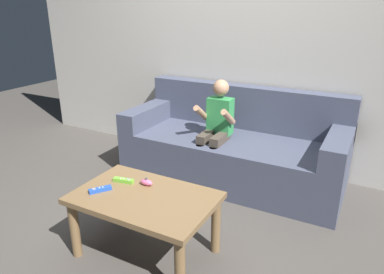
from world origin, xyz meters
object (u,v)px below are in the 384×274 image
(person_seated_on_couch, at_px, (216,126))
(nunchuk_pink, at_px, (147,182))
(couch, at_px, (234,148))
(game_remote_blue_near_edge, at_px, (100,190))
(coffee_table, at_px, (145,205))
(game_remote_lime_far_corner, at_px, (123,180))

(person_seated_on_couch, bearing_deg, nunchuk_pink, -92.00)
(nunchuk_pink, bearing_deg, person_seated_on_couch, 88.00)
(couch, xyz_separation_m, game_remote_blue_near_edge, (-0.35, -1.37, 0.15))
(couch, relative_size, person_seated_on_couch, 2.10)
(person_seated_on_couch, relative_size, coffee_table, 1.07)
(couch, xyz_separation_m, coffee_table, (-0.08, -1.28, 0.07))
(person_seated_on_couch, xyz_separation_m, game_remote_blue_near_edge, (-0.25, -1.20, -0.10))
(couch, xyz_separation_m, game_remote_lime_far_corner, (-0.30, -1.20, 0.15))
(game_remote_lime_far_corner, bearing_deg, game_remote_blue_near_edge, -106.91)
(coffee_table, relative_size, game_remote_blue_near_edge, 6.37)
(coffee_table, distance_m, nunchuk_pink, 0.16)
(coffee_table, distance_m, game_remote_lime_far_corner, 0.25)
(coffee_table, xyz_separation_m, game_remote_blue_near_edge, (-0.27, -0.09, 0.08))
(coffee_table, bearing_deg, nunchuk_pink, 118.03)
(nunchuk_pink, bearing_deg, game_remote_lime_far_corner, -167.29)
(person_seated_on_couch, relative_size, game_remote_lime_far_corner, 6.42)
(coffee_table, relative_size, game_remote_lime_far_corner, 6.01)
(person_seated_on_couch, relative_size, game_remote_blue_near_edge, 6.81)
(game_remote_blue_near_edge, bearing_deg, coffee_table, 17.42)
(person_seated_on_couch, distance_m, coffee_table, 1.13)
(person_seated_on_couch, relative_size, nunchuk_pink, 10.20)
(coffee_table, relative_size, nunchuk_pink, 9.55)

